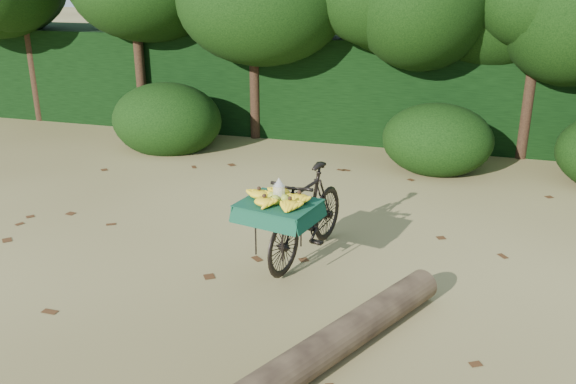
% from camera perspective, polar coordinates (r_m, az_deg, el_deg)
% --- Properties ---
extents(ground, '(80.00, 80.00, 0.00)m').
position_cam_1_polar(ground, '(5.96, -4.06, -9.23)').
color(ground, tan).
rests_on(ground, ground).
extents(vendor_bicycle, '(0.94, 1.80, 0.99)m').
position_cam_1_polar(vendor_bicycle, '(6.39, 1.68, -2.04)').
color(vendor_bicycle, black).
rests_on(vendor_bicycle, ground).
extents(fallen_log, '(2.03, 3.64, 0.28)m').
position_cam_1_polar(fallen_log, '(4.57, -1.01, -17.20)').
color(fallen_log, brown).
rests_on(fallen_log, ground).
extents(hedge_backdrop, '(26.00, 1.80, 1.80)m').
position_cam_1_polar(hedge_backdrop, '(11.48, 7.02, 9.87)').
color(hedge_backdrop, black).
rests_on(hedge_backdrop, ground).
extents(tree_row, '(14.50, 2.00, 4.00)m').
position_cam_1_polar(tree_row, '(10.69, 2.95, 15.19)').
color(tree_row, black).
rests_on(tree_row, ground).
extents(bush_clumps, '(8.80, 1.70, 0.90)m').
position_cam_1_polar(bush_clumps, '(9.57, 7.78, 5.01)').
color(bush_clumps, black).
rests_on(bush_clumps, ground).
extents(leaf_litter, '(7.00, 7.30, 0.01)m').
position_cam_1_polar(leaf_litter, '(6.50, -2.05, -6.51)').
color(leaf_litter, '#472913').
rests_on(leaf_litter, ground).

